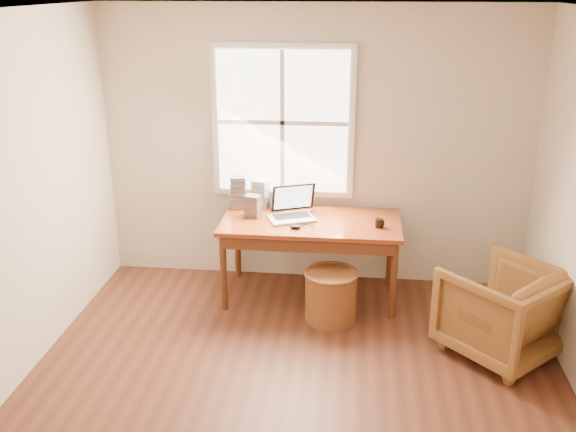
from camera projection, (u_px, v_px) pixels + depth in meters
The scene contains 11 objects.
room_shell at pixel (289, 226), 4.02m from camera, with size 4.04×4.54×2.64m.
desk at pixel (311, 223), 5.75m from camera, with size 1.60×0.80×0.04m, color brown.
armchair at pixel (502, 311), 4.96m from camera, with size 0.78×0.80×0.73m, color brown.
wicker_stool at pixel (331, 296), 5.51m from camera, with size 0.44×0.44×0.44m, color brown.
laptop at pixel (291, 205), 5.72m from camera, with size 0.38×0.40×0.28m, color silver, non-canonical shape.
mouse at pixel (296, 227), 5.54m from camera, with size 0.10×0.06×0.03m, color black.
coffee_mug at pixel (379, 223), 5.56m from camera, with size 0.07×0.07×0.08m, color black.
cd_stack_a at pixel (260, 194), 6.02m from camera, with size 0.14×0.12×0.27m, color silver.
cd_stack_b at pixel (253, 206), 5.81m from camera, with size 0.13×0.11×0.20m, color #28292E.
cd_stack_c at pixel (238, 193), 6.00m from camera, with size 0.14×0.12×0.31m, color #91919E.
cd_stack_d at pixel (280, 200), 6.00m from camera, with size 0.15×0.13×0.18m, color silver.
Camera 1 is at (0.38, -3.57, 2.76)m, focal length 40.00 mm.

